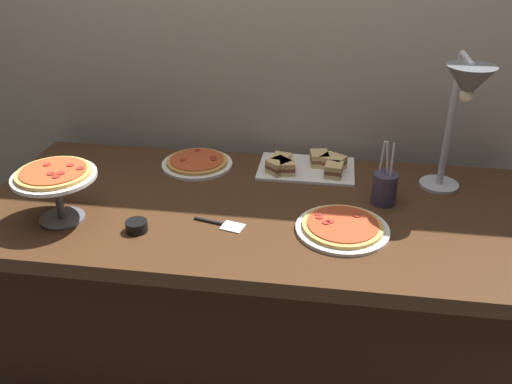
{
  "coord_description": "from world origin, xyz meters",
  "views": [
    {
      "loc": [
        0.22,
        -1.6,
        1.68
      ],
      "look_at": [
        -0.01,
        0.0,
        0.81
      ],
      "focal_mm": 38.22,
      "sensor_mm": 36.0,
      "label": 1
    }
  ],
  "objects_px": {
    "utensil_holder": "(384,188)",
    "serving_spatula": "(221,224)",
    "sandwich_platter": "(306,166)",
    "pizza_plate_raised_stand": "(55,180)",
    "sauce_cup_near": "(136,226)",
    "pizza_plate_center": "(342,227)",
    "pizza_plate_front": "(197,163)",
    "heat_lamp": "(464,96)"
  },
  "relations": [
    {
      "from": "pizza_plate_raised_stand",
      "to": "serving_spatula",
      "type": "height_order",
      "value": "pizza_plate_raised_stand"
    },
    {
      "from": "pizza_plate_front",
      "to": "pizza_plate_center",
      "type": "distance_m",
      "value": 0.69
    },
    {
      "from": "pizza_plate_front",
      "to": "pizza_plate_raised_stand",
      "type": "distance_m",
      "value": 0.59
    },
    {
      "from": "serving_spatula",
      "to": "pizza_plate_front",
      "type": "bearing_deg",
      "value": 113.38
    },
    {
      "from": "serving_spatula",
      "to": "sandwich_platter",
      "type": "bearing_deg",
      "value": 60.45
    },
    {
      "from": "pizza_plate_raised_stand",
      "to": "serving_spatula",
      "type": "bearing_deg",
      "value": 4.58
    },
    {
      "from": "pizza_plate_raised_stand",
      "to": "utensil_holder",
      "type": "distance_m",
      "value": 1.08
    },
    {
      "from": "sandwich_platter",
      "to": "sauce_cup_near",
      "type": "height_order",
      "value": "sandwich_platter"
    },
    {
      "from": "pizza_plate_front",
      "to": "pizza_plate_raised_stand",
      "type": "bearing_deg",
      "value": -126.1
    },
    {
      "from": "serving_spatula",
      "to": "sauce_cup_near",
      "type": "bearing_deg",
      "value": -163.68
    },
    {
      "from": "utensil_holder",
      "to": "serving_spatula",
      "type": "distance_m",
      "value": 0.57
    },
    {
      "from": "utensil_holder",
      "to": "sauce_cup_near",
      "type": "bearing_deg",
      "value": -158.94
    },
    {
      "from": "heat_lamp",
      "to": "utensil_holder",
      "type": "distance_m",
      "value": 0.39
    },
    {
      "from": "heat_lamp",
      "to": "pizza_plate_center",
      "type": "xyz_separation_m",
      "value": [
        -0.35,
        -0.23,
        -0.37
      ]
    },
    {
      "from": "pizza_plate_front",
      "to": "utensil_holder",
      "type": "xyz_separation_m",
      "value": [
        0.7,
        -0.2,
        0.05
      ]
    },
    {
      "from": "sauce_cup_near",
      "to": "utensil_holder",
      "type": "relative_size",
      "value": 0.3
    },
    {
      "from": "heat_lamp",
      "to": "utensil_holder",
      "type": "xyz_separation_m",
      "value": [
        -0.21,
        -0.03,
        -0.32
      ]
    },
    {
      "from": "serving_spatula",
      "to": "pizza_plate_center",
      "type": "bearing_deg",
      "value": 3.08
    },
    {
      "from": "pizza_plate_raised_stand",
      "to": "serving_spatula",
      "type": "distance_m",
      "value": 0.54
    },
    {
      "from": "pizza_plate_raised_stand",
      "to": "sauce_cup_near",
      "type": "height_order",
      "value": "pizza_plate_raised_stand"
    },
    {
      "from": "utensil_holder",
      "to": "serving_spatula",
      "type": "xyz_separation_m",
      "value": [
        -0.52,
        -0.22,
        -0.06
      ]
    },
    {
      "from": "heat_lamp",
      "to": "sandwich_platter",
      "type": "relative_size",
      "value": 1.35
    },
    {
      "from": "pizza_plate_center",
      "to": "serving_spatula",
      "type": "height_order",
      "value": "pizza_plate_center"
    },
    {
      "from": "sauce_cup_near",
      "to": "pizza_plate_center",
      "type": "bearing_deg",
      "value": 8.47
    },
    {
      "from": "pizza_plate_center",
      "to": "heat_lamp",
      "type": "bearing_deg",
      "value": 34.12
    },
    {
      "from": "pizza_plate_front",
      "to": "pizza_plate_raised_stand",
      "type": "height_order",
      "value": "pizza_plate_raised_stand"
    },
    {
      "from": "heat_lamp",
      "to": "sauce_cup_near",
      "type": "height_order",
      "value": "heat_lamp"
    },
    {
      "from": "pizza_plate_center",
      "to": "pizza_plate_raised_stand",
      "type": "height_order",
      "value": "pizza_plate_raised_stand"
    },
    {
      "from": "pizza_plate_raised_stand",
      "to": "serving_spatula",
      "type": "xyz_separation_m",
      "value": [
        0.52,
        0.04,
        -0.14
      ]
    },
    {
      "from": "heat_lamp",
      "to": "sauce_cup_near",
      "type": "bearing_deg",
      "value": -161.5
    },
    {
      "from": "pizza_plate_center",
      "to": "pizza_plate_raised_stand",
      "type": "relative_size",
      "value": 1.13
    },
    {
      "from": "heat_lamp",
      "to": "pizza_plate_front",
      "type": "distance_m",
      "value": 1.0
    },
    {
      "from": "heat_lamp",
      "to": "utensil_holder",
      "type": "relative_size",
      "value": 2.18
    },
    {
      "from": "pizza_plate_center",
      "to": "utensil_holder",
      "type": "distance_m",
      "value": 0.25
    },
    {
      "from": "heat_lamp",
      "to": "utensil_holder",
      "type": "bearing_deg",
      "value": -171.61
    },
    {
      "from": "sandwich_platter",
      "to": "utensil_holder",
      "type": "bearing_deg",
      "value": -36.79
    },
    {
      "from": "heat_lamp",
      "to": "sauce_cup_near",
      "type": "xyz_separation_m",
      "value": [
        -0.98,
        -0.33,
        -0.36
      ]
    },
    {
      "from": "pizza_plate_center",
      "to": "sandwich_platter",
      "type": "distance_m",
      "value": 0.43
    },
    {
      "from": "sandwich_platter",
      "to": "serving_spatula",
      "type": "height_order",
      "value": "sandwich_platter"
    },
    {
      "from": "pizza_plate_front",
      "to": "sandwich_platter",
      "type": "xyz_separation_m",
      "value": [
        0.43,
        0.01,
        0.01
      ]
    },
    {
      "from": "pizza_plate_raised_stand",
      "to": "sandwich_platter",
      "type": "distance_m",
      "value": 0.9
    },
    {
      "from": "pizza_plate_front",
      "to": "pizza_plate_center",
      "type": "bearing_deg",
      "value": -35.2
    }
  ]
}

